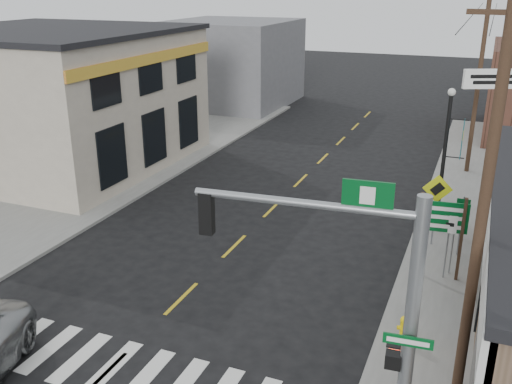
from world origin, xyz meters
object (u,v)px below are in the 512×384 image
at_px(lamp_post, 446,150).
at_px(utility_pole_near, 483,210).
at_px(fire_hydrant, 404,328).
at_px(utility_pole_far, 478,87).
at_px(guide_sign, 441,225).
at_px(dance_center_sign, 497,99).
at_px(traffic_signal_pole, 374,301).

bearing_deg(lamp_post, utility_pole_near, -92.90).
xyz_separation_m(fire_hydrant, utility_pole_far, (0.78, 16.15, 3.87)).
relative_size(guide_sign, dance_center_sign, 0.46).
bearing_deg(traffic_signal_pole, dance_center_sign, 78.26).
xyz_separation_m(traffic_signal_pole, fire_hydrant, (0.21, 4.12, -3.08)).
xyz_separation_m(fire_hydrant, dance_center_sign, (1.62, 11.07, 4.25)).
bearing_deg(utility_pole_far, fire_hydrant, -92.23).
bearing_deg(utility_pole_near, lamp_post, 103.43).
height_order(guide_sign, dance_center_sign, dance_center_sign).
xyz_separation_m(guide_sign, utility_pole_near, (1.04, -5.83, 2.87)).
bearing_deg(utility_pole_near, dance_center_sign, 94.89).
relative_size(fire_hydrant, utility_pole_far, 0.09).
height_order(fire_hydrant, lamp_post, lamp_post).
distance_m(dance_center_sign, utility_pole_near, 12.84).
bearing_deg(dance_center_sign, traffic_signal_pole, -120.82).
distance_m(fire_hydrant, utility_pole_far, 16.62).
xyz_separation_m(dance_center_sign, utility_pole_far, (-0.84, 5.07, -0.38)).
distance_m(utility_pole_near, utility_pole_far, 17.93).
bearing_deg(fire_hydrant, guide_sign, 84.07).
bearing_deg(utility_pole_near, traffic_signal_pole, -119.86).
relative_size(guide_sign, fire_hydrant, 3.64).
bearing_deg(utility_pole_far, utility_pole_near, -87.27).
bearing_deg(traffic_signal_pole, guide_sign, 80.70).
xyz_separation_m(traffic_signal_pole, dance_center_sign, (1.84, 15.20, 1.17)).
xyz_separation_m(fire_hydrant, utility_pole_near, (1.47, -1.76, 4.28)).
bearing_deg(guide_sign, utility_pole_far, 81.82).
height_order(traffic_signal_pole, lamp_post, traffic_signal_pole).
relative_size(traffic_signal_pole, utility_pole_near, 0.64).
xyz_separation_m(guide_sign, fire_hydrant, (-0.42, -4.07, -1.41)).
xyz_separation_m(guide_sign, lamp_post, (-0.31, 3.96, 1.36)).
bearing_deg(dance_center_sign, fire_hydrant, -122.26).
bearing_deg(traffic_signal_pole, utility_pole_far, 82.33).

